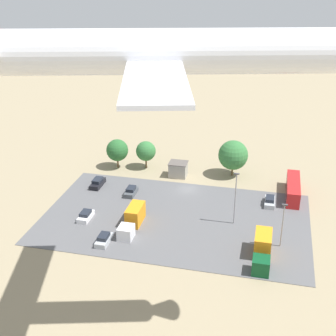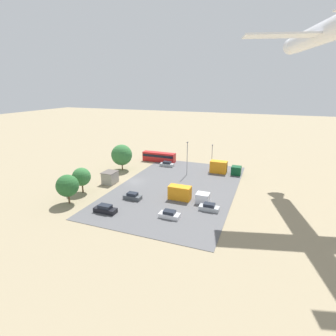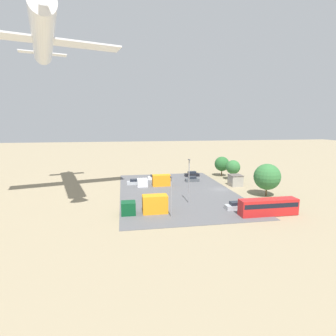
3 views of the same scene
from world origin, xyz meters
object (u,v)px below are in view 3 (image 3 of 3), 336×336
at_px(bus, 268,206).
at_px(parked_truck_0, 156,181).
at_px(parked_car_2, 236,206).
at_px(airplane, 43,34).
at_px(parked_car_4, 192,174).
at_px(parked_truck_1, 148,205).
at_px(shed_building, 235,180).
at_px(parked_car_0, 154,177).
at_px(parked_car_3, 134,182).
at_px(parked_car_1, 192,179).

bearing_deg(bus, parked_truck_0, 33.85).
height_order(parked_car_2, airplane, airplane).
height_order(parked_car_2, parked_car_4, parked_car_4).
xyz_separation_m(bus, parked_truck_1, (4.83, 22.76, -0.06)).
bearing_deg(shed_building, parked_car_0, 60.34).
distance_m(parked_car_3, parked_truck_1, 25.57).
relative_size(shed_building, parked_car_2, 0.87).
relative_size(bus, parked_car_0, 2.79).
height_order(shed_building, parked_car_0, shed_building).
bearing_deg(shed_building, parked_truck_1, 125.49).
relative_size(shed_building, parked_car_4, 0.82).
relative_size(parked_car_2, airplane, 0.12).
xyz_separation_m(parked_car_3, parked_car_4, (8.63, -19.61, 0.05)).
distance_m(parked_car_1, parked_car_3, 17.59).
relative_size(shed_building, airplane, 0.10).
distance_m(shed_building, bus, 24.23).
bearing_deg(parked_car_0, bus, -154.00).
relative_size(shed_building, parked_car_1, 0.95).
height_order(shed_building, parked_car_4, shed_building).
height_order(parked_car_1, parked_car_4, parked_car_4).
bearing_deg(shed_building, parked_car_2, 156.45).
height_order(parked_car_1, parked_car_3, parked_car_1).
height_order(parked_car_0, parked_car_4, parked_car_4).
relative_size(parked_car_3, airplane, 0.11).
bearing_deg(parked_truck_0, parked_car_1, -71.20).
relative_size(shed_building, parked_car_0, 0.95).
relative_size(parked_car_0, parked_car_4, 0.86).
relative_size(parked_car_4, parked_truck_0, 0.51).
relative_size(shed_building, parked_truck_0, 0.42).
height_order(shed_building, parked_truck_1, parked_truck_1).
bearing_deg(parked_truck_1, parked_car_2, -91.84).
xyz_separation_m(bus, parked_truck_0, (27.20, 18.25, -0.24)).
bearing_deg(shed_building, parked_car_4, 29.85).
distance_m(parked_car_0, airplane, 47.25).
height_order(bus, airplane, airplane).
xyz_separation_m(parked_car_1, parked_car_3, (-0.81, 17.57, -0.02)).
bearing_deg(parked_car_0, parked_car_4, -78.18).
bearing_deg(bus, airplane, 70.59).
height_order(parked_car_1, parked_truck_1, parked_truck_1).
bearing_deg(parked_truck_1, airplane, 62.70).
height_order(parked_car_2, parked_car_3, parked_car_2).
bearing_deg(bus, parked_car_4, 6.82).
xyz_separation_m(parked_truck_0, airplane, (-12.30, 24.04, 33.39)).
relative_size(bus, parked_truck_1, 1.27).
xyz_separation_m(shed_building, parked_truck_0, (3.30, 22.23, -0.07)).
distance_m(parked_car_3, airplane, 41.62).
bearing_deg(parked_car_3, parked_car_4, 113.75).
bearing_deg(bus, shed_building, -9.46).
height_order(parked_car_3, parked_truck_0, parked_truck_0).
distance_m(parked_car_2, airplane, 52.00).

